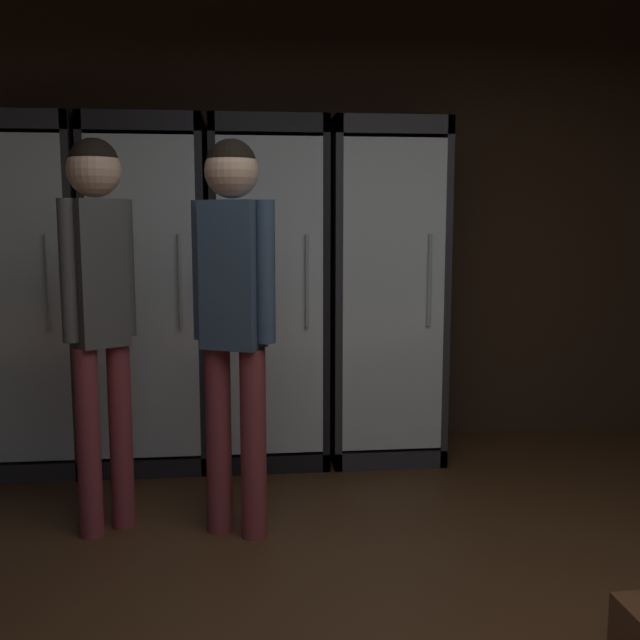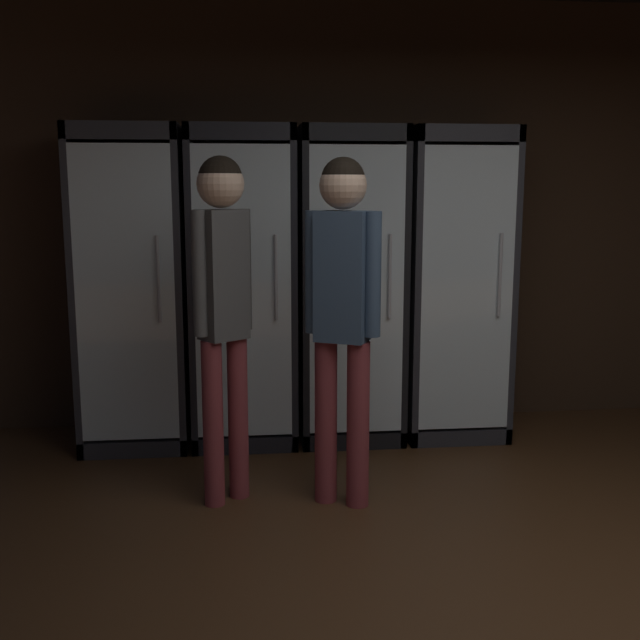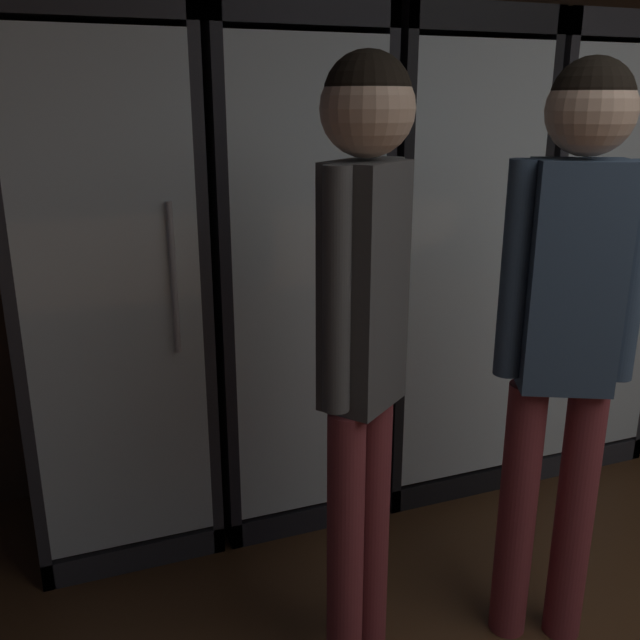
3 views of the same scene
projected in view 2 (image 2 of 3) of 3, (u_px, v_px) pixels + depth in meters
The scene contains 7 objects.
wall_back at pixel (435, 216), 5.12m from camera, with size 6.00×0.06×2.80m, color #382619.
cooler_far_left at pixel (134, 292), 4.66m from camera, with size 0.64×0.68×1.95m.
cooler_left at pixel (243, 291), 4.74m from camera, with size 0.64×0.68×1.95m.
cooler_center at pixel (348, 288), 4.80m from camera, with size 0.64×0.68×1.95m.
cooler_right at pixel (450, 287), 4.87m from camera, with size 0.64×0.68×1.95m.
shopper_near at pixel (342, 294), 3.66m from camera, with size 0.35×0.26×1.73m.
shopper_far at pixel (223, 286), 3.69m from camera, with size 0.28×0.25×1.74m.
Camera 2 is at (-1.33, -2.02, 1.59)m, focal length 42.18 mm.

